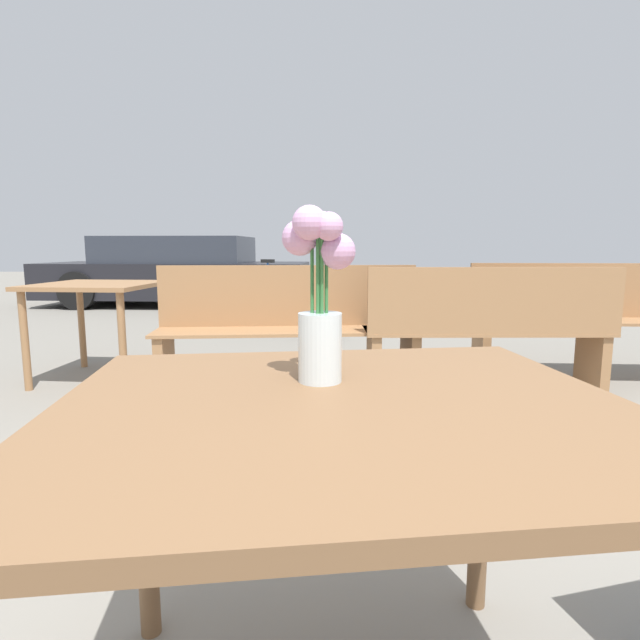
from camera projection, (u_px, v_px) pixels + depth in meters
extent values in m
cube|color=brown|center=(343.00, 408.00, 0.86)|extent=(1.03, 0.89, 0.03)
cylinder|color=brown|center=(145.00, 508.00, 1.21)|extent=(0.05, 0.05, 0.67)
cylinder|color=brown|center=(481.00, 488.00, 1.31)|extent=(0.05, 0.05, 0.67)
cylinder|color=silver|center=(320.00, 347.00, 0.97)|extent=(0.09, 0.09, 0.14)
cylinder|color=silver|center=(320.00, 361.00, 0.97)|extent=(0.07, 0.07, 0.07)
cylinder|color=#337038|center=(326.00, 320.00, 0.96)|extent=(0.01, 0.01, 0.22)
sphere|color=#CC99C6|center=(340.00, 251.00, 0.95)|extent=(0.07, 0.07, 0.07)
cylinder|color=#337038|center=(321.00, 303.00, 0.98)|extent=(0.01, 0.01, 0.28)
sphere|color=#CC99C6|center=(322.00, 224.00, 0.98)|extent=(0.05, 0.05, 0.05)
cylinder|color=#337038|center=(312.00, 313.00, 0.97)|extent=(0.01, 0.01, 0.25)
sphere|color=#CC99C6|center=(300.00, 238.00, 0.96)|extent=(0.07, 0.07, 0.07)
cylinder|color=#337038|center=(318.00, 307.00, 0.95)|extent=(0.01, 0.01, 0.28)
sphere|color=#CC99C6|center=(310.00, 223.00, 0.91)|extent=(0.06, 0.06, 0.06)
cylinder|color=#337038|center=(322.00, 308.00, 0.95)|extent=(0.01, 0.01, 0.27)
sphere|color=#CC99C6|center=(329.00, 226.00, 0.91)|extent=(0.05, 0.05, 0.05)
cube|color=#9E7047|center=(289.00, 331.00, 3.16)|extent=(1.70, 0.39, 0.02)
cube|color=#9E7047|center=(289.00, 296.00, 3.29)|extent=(1.69, 0.06, 0.40)
cube|color=#9E7047|center=(410.00, 364.00, 3.25)|extent=(0.07, 0.32, 0.43)
cube|color=#9E7047|center=(165.00, 367.00, 3.14)|extent=(0.07, 0.32, 0.43)
cube|color=#9E7047|center=(484.00, 331.00, 3.16)|extent=(1.53, 0.43, 0.02)
cube|color=#9E7047|center=(495.00, 301.00, 2.97)|extent=(1.52, 0.11, 0.40)
cube|color=#9E7047|center=(374.00, 366.00, 3.18)|extent=(0.07, 0.33, 0.43)
cube|color=#9E7047|center=(592.00, 366.00, 3.19)|extent=(0.07, 0.33, 0.43)
cube|color=#9E7047|center=(608.00, 321.00, 3.58)|extent=(1.93, 0.58, 0.02)
cube|color=#9E7047|center=(600.00, 290.00, 3.71)|extent=(1.90, 0.26, 0.40)
cube|color=#9E7047|center=(481.00, 350.00, 3.67)|extent=(0.10, 0.33, 0.43)
cube|color=#9E7047|center=(97.00, 285.00, 3.61)|extent=(0.91, 0.91, 0.03)
cylinder|color=#9E7047|center=(25.00, 341.00, 3.35)|extent=(0.05, 0.05, 0.68)
cylinder|color=#9E7047|center=(123.00, 343.00, 3.29)|extent=(0.05, 0.05, 0.68)
cylinder|color=#9E7047|center=(82.00, 326.00, 4.02)|extent=(0.05, 0.05, 0.68)
cylinder|color=#9E7047|center=(164.00, 327.00, 3.96)|extent=(0.05, 0.05, 0.68)
cylinder|color=black|center=(245.00, 298.00, 6.07)|extent=(0.63, 0.40, 0.72)
cylinder|color=black|center=(321.00, 302.00, 5.59)|extent=(0.63, 0.40, 0.72)
cube|color=#235199|center=(281.00, 280.00, 5.80)|extent=(0.82, 0.51, 0.03)
cylinder|color=#235199|center=(268.00, 270.00, 5.87)|extent=(0.02, 0.02, 0.22)
cube|color=black|center=(268.00, 261.00, 5.85)|extent=(0.17, 0.13, 0.04)
cube|color=#235199|center=(317.00, 267.00, 5.56)|extent=(0.26, 0.40, 0.02)
cube|color=black|center=(178.00, 280.00, 8.43)|extent=(4.48, 2.09, 0.57)
cube|color=#2D333D|center=(177.00, 250.00, 8.35)|extent=(2.53, 1.74, 0.43)
cylinder|color=black|center=(265.00, 284.00, 9.11)|extent=(0.62, 0.25, 0.60)
cylinder|color=black|center=(247.00, 292.00, 7.61)|extent=(0.62, 0.25, 0.60)
cylinder|color=black|center=(122.00, 284.00, 9.28)|extent=(0.62, 0.25, 0.60)
cylinder|color=black|center=(78.00, 291.00, 7.78)|extent=(0.62, 0.25, 0.60)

